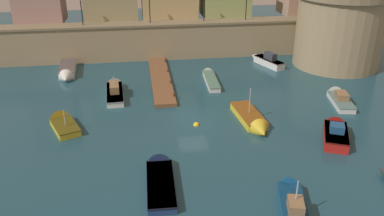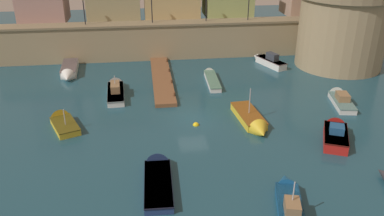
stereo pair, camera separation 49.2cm
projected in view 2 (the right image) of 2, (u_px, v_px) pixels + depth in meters
The scene contains 18 objects.
ground_plane at pixel (193, 119), 34.99m from camera, with size 98.41×98.41×0.00m, color #1E4756.
quay_wall at pixel (175, 40), 49.91m from camera, with size 42.59×2.77×4.42m.
fortress_tower at pixel (342, 29), 45.99m from camera, with size 10.49×10.49×8.71m.
pier_dock at pixel (162, 79), 43.21m from camera, with size 2.03×13.82×0.70m.
quay_lamp_0 at pixel (84, 6), 46.90m from camera, with size 0.32×0.32×3.12m.
quay_lamp_1 at pixel (152, 5), 47.80m from camera, with size 0.32×0.32×3.07m.
quay_lamp_2 at pixel (206, 4), 48.55m from camera, with size 0.32×0.32×3.00m.
moored_boat_0 at pixel (63, 122), 33.78m from camera, with size 3.21×4.68×2.45m.
moored_boat_1 at pixel (253, 121), 33.77m from camera, with size 2.23×6.15×3.38m.
moored_boat_2 at pixel (69, 71), 44.79m from camera, with size 2.01×6.27×1.55m.
moored_boat_3 at pixel (339, 98), 38.17m from camera, with size 2.42×5.60×1.60m.
moored_boat_5 at pixel (158, 173), 26.93m from camera, with size 1.90×6.60×1.64m.
moored_boat_6 at pixel (290, 206), 23.68m from camera, with size 3.00×7.28×2.89m.
moored_boat_7 at pixel (211, 77), 43.36m from camera, with size 1.31×6.82×1.06m.
moored_boat_9 at pixel (116, 89), 40.14m from camera, with size 1.85×6.72×2.54m.
moored_boat_10 at pixel (335, 132), 31.68m from camera, with size 3.53×5.21×1.82m.
moored_boat_12 at pixel (268, 60), 47.85m from camera, with size 3.17×5.46×1.78m.
mooring_buoy_0 at pixel (196, 125), 33.88m from camera, with size 0.52×0.52×0.52m, color yellow.
Camera 2 is at (-3.97, -31.06, 15.63)m, focal length 37.79 mm.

